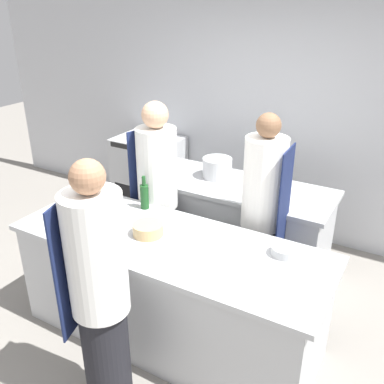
{
  "coord_description": "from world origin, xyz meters",
  "views": [
    {
      "loc": [
        1.51,
        -2.26,
        2.52
      ],
      "look_at": [
        0.0,
        0.35,
        1.14
      ],
      "focal_mm": 40.0,
      "sensor_mm": 36.0,
      "label": 1
    }
  ],
  "objects_px": {
    "bottle_olive_oil": "(100,188)",
    "bottle_cooking_oil": "(104,213)",
    "oven_range": "(149,175)",
    "bowl_mixing_large": "(285,251)",
    "chef_at_stove": "(262,217)",
    "stockpot": "(217,168)",
    "bottle_vinegar": "(104,196)",
    "bottle_wine": "(145,196)",
    "chef_at_pass_far": "(158,197)",
    "chef_at_prep_near": "(100,298)",
    "bowl_prep_small": "(148,229)"
  },
  "relations": [
    {
      "from": "bottle_cooking_oil",
      "to": "stockpot",
      "type": "distance_m",
      "value": 1.36
    },
    {
      "from": "chef_at_stove",
      "to": "stockpot",
      "type": "distance_m",
      "value": 0.9
    },
    {
      "from": "oven_range",
      "to": "bottle_olive_oil",
      "type": "xyz_separation_m",
      "value": [
        0.5,
        -1.44,
        0.49
      ]
    },
    {
      "from": "oven_range",
      "to": "bottle_cooking_oil",
      "type": "distance_m",
      "value": 2.11
    },
    {
      "from": "stockpot",
      "to": "bottle_olive_oil",
      "type": "bearing_deg",
      "value": -126.8
    },
    {
      "from": "bottle_olive_oil",
      "to": "bottle_wine",
      "type": "bearing_deg",
      "value": 1.68
    },
    {
      "from": "oven_range",
      "to": "bottle_cooking_oil",
      "type": "xyz_separation_m",
      "value": [
        0.9,
        -1.84,
        0.52
      ]
    },
    {
      "from": "chef_at_stove",
      "to": "bowl_prep_small",
      "type": "bearing_deg",
      "value": -44.28
    },
    {
      "from": "bowl_prep_small",
      "to": "bowl_mixing_large",
      "type": "bearing_deg",
      "value": 14.16
    },
    {
      "from": "bottle_olive_oil",
      "to": "bottle_wine",
      "type": "distance_m",
      "value": 0.48
    },
    {
      "from": "bowl_mixing_large",
      "to": "bottle_cooking_oil",
      "type": "bearing_deg",
      "value": -167.25
    },
    {
      "from": "chef_at_pass_far",
      "to": "bottle_olive_oil",
      "type": "relative_size",
      "value": 8.5
    },
    {
      "from": "chef_at_stove",
      "to": "bottle_olive_oil",
      "type": "bearing_deg",
      "value": -77.7
    },
    {
      "from": "chef_at_pass_far",
      "to": "bottle_olive_oil",
      "type": "bearing_deg",
      "value": 134.67
    },
    {
      "from": "oven_range",
      "to": "bottle_vinegar",
      "type": "bearing_deg",
      "value": -66.94
    },
    {
      "from": "oven_range",
      "to": "bowl_mixing_large",
      "type": "distance_m",
      "value": 2.75
    },
    {
      "from": "bottle_cooking_oil",
      "to": "bowl_prep_small",
      "type": "relative_size",
      "value": 1.27
    },
    {
      "from": "chef_at_stove",
      "to": "chef_at_pass_far",
      "type": "distance_m",
      "value": 0.96
    },
    {
      "from": "bottle_olive_oil",
      "to": "bottle_cooking_oil",
      "type": "xyz_separation_m",
      "value": [
        0.4,
        -0.4,
        0.04
      ]
    },
    {
      "from": "chef_at_prep_near",
      "to": "bottle_vinegar",
      "type": "distance_m",
      "value": 1.24
    },
    {
      "from": "chef_at_prep_near",
      "to": "bowl_prep_small",
      "type": "bearing_deg",
      "value": -2.3
    },
    {
      "from": "stockpot",
      "to": "bottle_wine",
      "type": "bearing_deg",
      "value": -103.2
    },
    {
      "from": "bowl_mixing_large",
      "to": "bowl_prep_small",
      "type": "distance_m",
      "value": 1.01
    },
    {
      "from": "bowl_mixing_large",
      "to": "bottle_olive_oil",
      "type": "bearing_deg",
      "value": 177.02
    },
    {
      "from": "chef_at_prep_near",
      "to": "chef_at_stove",
      "type": "xyz_separation_m",
      "value": [
        0.45,
        1.46,
        -0.01
      ]
    },
    {
      "from": "bowl_mixing_large",
      "to": "chef_at_pass_far",
      "type": "bearing_deg",
      "value": 164.8
    },
    {
      "from": "chef_at_prep_near",
      "to": "bottle_cooking_oil",
      "type": "xyz_separation_m",
      "value": [
        -0.55,
        0.69,
        0.12
      ]
    },
    {
      "from": "stockpot",
      "to": "bottle_vinegar",
      "type": "bearing_deg",
      "value": -116.52
    },
    {
      "from": "bottle_vinegar",
      "to": "bottle_wine",
      "type": "bearing_deg",
      "value": 24.66
    },
    {
      "from": "bowl_prep_small",
      "to": "bottle_cooking_oil",
      "type": "bearing_deg",
      "value": -171.09
    },
    {
      "from": "chef_at_stove",
      "to": "bottle_vinegar",
      "type": "height_order",
      "value": "chef_at_stove"
    },
    {
      "from": "chef_at_pass_far",
      "to": "bottle_wine",
      "type": "relative_size",
      "value": 6.01
    },
    {
      "from": "oven_range",
      "to": "bottle_vinegar",
      "type": "height_order",
      "value": "bottle_vinegar"
    },
    {
      "from": "bottle_olive_oil",
      "to": "bowl_prep_small",
      "type": "relative_size",
      "value": 0.89
    },
    {
      "from": "bottle_vinegar",
      "to": "bottle_cooking_oil",
      "type": "bearing_deg",
      "value": -49.15
    },
    {
      "from": "bottle_wine",
      "to": "chef_at_pass_far",
      "type": "bearing_deg",
      "value": 99.15
    },
    {
      "from": "oven_range",
      "to": "bottle_vinegar",
      "type": "xyz_separation_m",
      "value": [
        0.67,
        -1.57,
        0.5
      ]
    },
    {
      "from": "bottle_cooking_oil",
      "to": "stockpot",
      "type": "bearing_deg",
      "value": 77.2
    },
    {
      "from": "chef_at_pass_far",
      "to": "stockpot",
      "type": "bearing_deg",
      "value": -6.84
    },
    {
      "from": "oven_range",
      "to": "bowl_mixing_large",
      "type": "height_order",
      "value": "oven_range"
    },
    {
      "from": "oven_range",
      "to": "chef_at_stove",
      "type": "height_order",
      "value": "chef_at_stove"
    },
    {
      "from": "chef_at_prep_near",
      "to": "bottle_cooking_oil",
      "type": "relative_size",
      "value": 5.99
    },
    {
      "from": "chef_at_pass_far",
      "to": "bottle_vinegar",
      "type": "distance_m",
      "value": 0.49
    },
    {
      "from": "bottle_olive_oil",
      "to": "bottle_cooking_oil",
      "type": "relative_size",
      "value": 0.7
    },
    {
      "from": "chef_at_stove",
      "to": "bottle_wine",
      "type": "relative_size",
      "value": 6.0
    },
    {
      "from": "bottle_vinegar",
      "to": "bowl_mixing_large",
      "type": "relative_size",
      "value": 1.3
    },
    {
      "from": "oven_range",
      "to": "bottle_olive_oil",
      "type": "distance_m",
      "value": 1.61
    },
    {
      "from": "chef_at_prep_near",
      "to": "chef_at_stove",
      "type": "distance_m",
      "value": 1.53
    },
    {
      "from": "chef_at_prep_near",
      "to": "bottle_olive_oil",
      "type": "distance_m",
      "value": 1.45
    },
    {
      "from": "chef_at_stove",
      "to": "bottle_olive_oil",
      "type": "xyz_separation_m",
      "value": [
        -1.4,
        -0.37,
        0.09
      ]
    }
  ]
}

